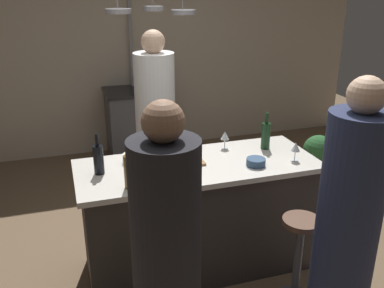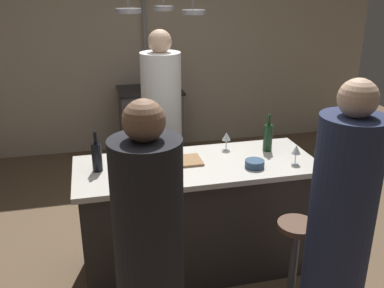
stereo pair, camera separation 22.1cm
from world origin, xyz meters
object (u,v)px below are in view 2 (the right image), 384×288
potted_plant (330,158)px  wine_bottle_red (268,137)px  bar_stool_left (145,285)px  guest_left (150,267)px  chef (162,131)px  guest_right (338,237)px  cutting_board (180,161)px  mixing_bowl_ceramic (135,157)px  wine_bottle_amber (124,169)px  mixing_bowl_blue (255,164)px  wine_glass_by_chef (226,137)px  stove_range (151,122)px  wine_glass_near_left_guest (296,151)px  pepper_mill (133,158)px  bar_stool_right (293,262)px  wine_bottle_dark (97,156)px

potted_plant → wine_bottle_red: bearing=-140.3°
bar_stool_left → guest_left: 0.54m
chef → guest_right: (0.68, -2.00, -0.03)m
cutting_board → mixing_bowl_ceramic: size_ratio=1.74×
cutting_board → bar_stool_left: bearing=-119.3°
cutting_board → wine_bottle_amber: wine_bottle_amber is taller
cutting_board → mixing_bowl_blue: bearing=-23.0°
potted_plant → wine_bottle_red: (-1.24, -1.03, 0.72)m
wine_bottle_red → wine_glass_by_chef: (-0.31, 0.10, -0.01)m
stove_range → wine_bottle_red: 2.47m
stove_range → wine_glass_near_left_guest: size_ratio=6.10×
chef → bar_stool_left: bearing=-103.9°
wine_bottle_red → mixing_bowl_blue: size_ratio=2.12×
bar_stool_left → potted_plant: (2.34, 1.77, -0.08)m
pepper_mill → wine_bottle_amber: size_ratio=0.68×
stove_range → wine_glass_by_chef: 2.32m
chef → potted_plant: bearing=4.1°
wine_glass_near_left_guest → stove_range: bearing=105.1°
bar_stool_right → wine_glass_near_left_guest: bearing=67.9°
guest_right → wine_bottle_amber: size_ratio=5.56×
pepper_mill → wine_glass_by_chef: pepper_mill is taller
bar_stool_right → potted_plant: 2.21m
bar_stool_right → wine_bottle_amber: (-1.08, 0.38, 0.64)m
bar_stool_left → mixing_bowl_ceramic: 0.96m
wine_bottle_dark → mixing_bowl_ceramic: bearing=24.1°
guest_left → wine_glass_by_chef: guest_left is taller
guest_right → mixing_bowl_ceramic: (-1.03, 1.15, 0.13)m
wine_glass_by_chef → mixing_bowl_ceramic: (-0.74, -0.06, -0.07)m
wine_bottle_dark → bar_stool_right: bearing=-28.0°
wine_glass_near_left_guest → guest_left: bearing=-146.1°
pepper_mill → mixing_bowl_ceramic: 0.22m
wine_bottle_amber → guest_left: bearing=-86.0°
stove_range → pepper_mill: bearing=-100.7°
bar_stool_right → mixing_bowl_blue: size_ratio=4.82×
bar_stool_right → chef: bearing=110.6°
stove_range → wine_bottle_dark: size_ratio=3.03×
bar_stool_right → pepper_mill: bearing=150.0°
bar_stool_right → pepper_mill: pepper_mill is taller
bar_stool_left → wine_bottle_red: 1.48m
pepper_mill → mixing_bowl_ceramic: pepper_mill is taller
bar_stool_right → potted_plant: (1.32, 1.77, -0.08)m
mixing_bowl_ceramic → guest_right: bearing=-48.0°
pepper_mill → wine_glass_near_left_guest: (1.18, -0.13, 0.00)m
wine_bottle_amber → guest_right: bearing=-33.2°
pepper_mill → wine_glass_by_chef: size_ratio=1.44×
chef → potted_plant: (1.94, 0.14, -0.53)m
guest_left → wine_glass_near_left_guest: (1.21, 0.81, 0.23)m
guest_right → cutting_board: size_ratio=5.37×
cutting_board → mixing_bowl_ceramic: bearing=160.6°
guest_right → mixing_bowl_ceramic: 1.55m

